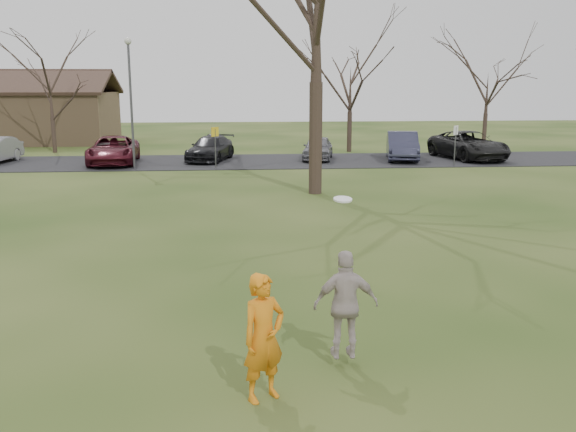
{
  "coord_description": "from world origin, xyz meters",
  "views": [
    {
      "loc": [
        -1.07,
        -8.34,
        4.17
      ],
      "look_at": [
        0.0,
        4.0,
        1.5
      ],
      "focal_mm": 38.61,
      "sensor_mm": 36.0,
      "label": 1
    }
  ],
  "objects_px": {
    "car_4": "(318,148)",
    "player_defender": "(264,338)",
    "catching_play": "(346,304)",
    "car_5": "(402,146)",
    "lamp_post": "(130,87)",
    "car_3": "(210,148)",
    "big_tree": "(317,3)",
    "car_2": "(114,150)",
    "car_6": "(468,145)"
  },
  "relations": [
    {
      "from": "player_defender",
      "to": "big_tree",
      "type": "xyz_separation_m",
      "value": [
        2.73,
        15.69,
        6.13
      ]
    },
    {
      "from": "car_5",
      "to": "big_tree",
      "type": "bearing_deg",
      "value": -109.66
    },
    {
      "from": "car_2",
      "to": "lamp_post",
      "type": "height_order",
      "value": "lamp_post"
    },
    {
      "from": "car_2",
      "to": "car_6",
      "type": "height_order",
      "value": "car_6"
    },
    {
      "from": "car_2",
      "to": "car_5",
      "type": "xyz_separation_m",
      "value": [
        15.44,
        0.41,
        0.05
      ]
    },
    {
      "from": "car_3",
      "to": "car_5",
      "type": "distance_m",
      "value": 10.49
    },
    {
      "from": "lamp_post",
      "to": "big_tree",
      "type": "distance_m",
      "value": 11.38
    },
    {
      "from": "car_4",
      "to": "car_6",
      "type": "xyz_separation_m",
      "value": [
        8.36,
        -0.4,
        0.12
      ]
    },
    {
      "from": "car_2",
      "to": "lamp_post",
      "type": "distance_m",
      "value": 4.02
    },
    {
      "from": "car_4",
      "to": "car_5",
      "type": "bearing_deg",
      "value": 6.17
    },
    {
      "from": "player_defender",
      "to": "lamp_post",
      "type": "bearing_deg",
      "value": 70.96
    },
    {
      "from": "catching_play",
      "to": "car_5",
      "type": "bearing_deg",
      "value": 72.98
    },
    {
      "from": "car_4",
      "to": "car_5",
      "type": "height_order",
      "value": "car_5"
    },
    {
      "from": "catching_play",
      "to": "lamp_post",
      "type": "bearing_deg",
      "value": 106.31
    },
    {
      "from": "car_4",
      "to": "big_tree",
      "type": "xyz_separation_m",
      "value": [
        -1.5,
        -10.38,
        6.32
      ]
    },
    {
      "from": "car_5",
      "to": "car_6",
      "type": "height_order",
      "value": "car_6"
    },
    {
      "from": "car_3",
      "to": "car_4",
      "type": "relative_size",
      "value": 1.19
    },
    {
      "from": "player_defender",
      "to": "car_2",
      "type": "height_order",
      "value": "player_defender"
    },
    {
      "from": "car_4",
      "to": "player_defender",
      "type": "bearing_deg",
      "value": -87.14
    },
    {
      "from": "car_5",
      "to": "lamp_post",
      "type": "distance_m",
      "value": 14.65
    },
    {
      "from": "car_6",
      "to": "big_tree",
      "type": "bearing_deg",
      "value": -145.19
    },
    {
      "from": "car_3",
      "to": "catching_play",
      "type": "distance_m",
      "value": 25.45
    },
    {
      "from": "car_6",
      "to": "catching_play",
      "type": "distance_m",
      "value": 27.25
    },
    {
      "from": "catching_play",
      "to": "big_tree",
      "type": "height_order",
      "value": "big_tree"
    },
    {
      "from": "catching_play",
      "to": "car_2",
      "type": "bearing_deg",
      "value": 107.96
    },
    {
      "from": "lamp_post",
      "to": "player_defender",
      "type": "bearing_deg",
      "value": -77.19
    },
    {
      "from": "car_6",
      "to": "car_5",
      "type": "bearing_deg",
      "value": 170.54
    },
    {
      "from": "player_defender",
      "to": "car_3",
      "type": "relative_size",
      "value": 0.39
    },
    {
      "from": "catching_play",
      "to": "big_tree",
      "type": "bearing_deg",
      "value": 84.32
    },
    {
      "from": "car_4",
      "to": "car_5",
      "type": "relative_size",
      "value": 0.81
    },
    {
      "from": "car_4",
      "to": "big_tree",
      "type": "bearing_deg",
      "value": -86.14
    },
    {
      "from": "big_tree",
      "to": "car_5",
      "type": "bearing_deg",
      "value": 58.4
    },
    {
      "from": "car_4",
      "to": "car_3",
      "type": "bearing_deg",
      "value": -168.85
    },
    {
      "from": "player_defender",
      "to": "big_tree",
      "type": "relative_size",
      "value": 0.12
    },
    {
      "from": "player_defender",
      "to": "car_5",
      "type": "distance_m",
      "value": 27.07
    },
    {
      "from": "car_4",
      "to": "catching_play",
      "type": "distance_m",
      "value": 25.37
    },
    {
      "from": "car_3",
      "to": "car_5",
      "type": "xyz_separation_m",
      "value": [
        10.47,
        -0.57,
        0.11
      ]
    },
    {
      "from": "car_4",
      "to": "catching_play",
      "type": "xyz_separation_m",
      "value": [
        -2.97,
        -25.19,
        0.3
      ]
    },
    {
      "from": "car_5",
      "to": "catching_play",
      "type": "relative_size",
      "value": 1.89
    },
    {
      "from": "car_5",
      "to": "lamp_post",
      "type": "bearing_deg",
      "value": -158.37
    },
    {
      "from": "car_2",
      "to": "car_4",
      "type": "distance_m",
      "value": 10.88
    },
    {
      "from": "car_6",
      "to": "car_4",
      "type": "bearing_deg",
      "value": 166.69
    },
    {
      "from": "big_tree",
      "to": "car_3",
      "type": "bearing_deg",
      "value": 112.67
    },
    {
      "from": "car_3",
      "to": "lamp_post",
      "type": "height_order",
      "value": "lamp_post"
    },
    {
      "from": "player_defender",
      "to": "car_6",
      "type": "relative_size",
      "value": 0.32
    },
    {
      "from": "car_4",
      "to": "big_tree",
      "type": "distance_m",
      "value": 12.25
    },
    {
      "from": "player_defender",
      "to": "big_tree",
      "type": "height_order",
      "value": "big_tree"
    },
    {
      "from": "car_3",
      "to": "car_5",
      "type": "height_order",
      "value": "car_5"
    },
    {
      "from": "car_5",
      "to": "lamp_post",
      "type": "height_order",
      "value": "lamp_post"
    },
    {
      "from": "car_6",
      "to": "lamp_post",
      "type": "relative_size",
      "value": 0.87
    }
  ]
}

